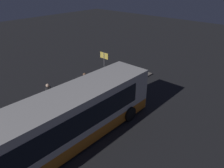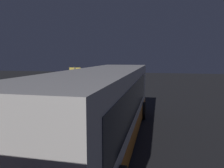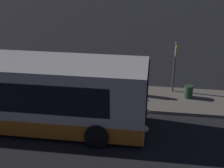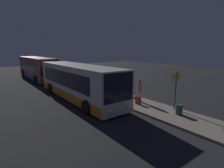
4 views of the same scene
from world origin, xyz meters
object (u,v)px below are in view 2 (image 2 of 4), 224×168
bus_lead (104,108)px  trash_bin (87,96)px  passenger_waiting (33,106)px  suitcase (79,105)px  sign_post (75,79)px  passenger_boarding (68,95)px

bus_lead → trash_bin: bus_lead is taller
passenger_waiting → suitcase: passenger_waiting is taller
sign_post → suitcase: bearing=-154.0°
suitcase → trash_bin: bearing=9.3°
passenger_boarding → sign_post: (2.82, 0.64, 0.74)m
passenger_waiting → suitcase: (3.25, -1.15, -0.62)m
trash_bin → suitcase: bearing=-170.7°
passenger_waiting → sign_post: size_ratio=0.65×
passenger_waiting → trash_bin: 6.49m
sign_post → bus_lead: bearing=-150.5°
suitcase → trash_bin: size_ratio=1.30×
sign_post → trash_bin: size_ratio=4.04×
suitcase → trash_bin: suitcase is taller
trash_bin → bus_lead: bearing=-156.8°
bus_lead → suitcase: 5.56m
bus_lead → suitcase: size_ratio=13.85×
suitcase → passenger_waiting: bearing=160.5°
sign_post → trash_bin: sign_post is taller
passenger_boarding → sign_post: 2.98m
bus_lead → suitcase: bearing=31.3°
passenger_waiting → trash_bin: passenger_waiting is taller
trash_bin → sign_post: bearing=139.8°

